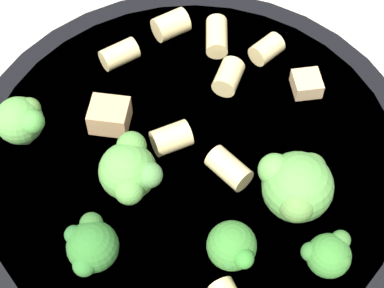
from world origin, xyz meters
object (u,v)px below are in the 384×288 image
at_px(rigatoni_0, 171,25).
at_px(chicken_chunk_0, 307,84).
at_px(broccoli_floret_0, 232,248).
at_px(broccoli_floret_1, 329,255).
at_px(broccoli_floret_2, 130,171).
at_px(broccoli_floret_5, 91,246).
at_px(rigatoni_3, 119,54).
at_px(broccoli_floret_3, 22,120).
at_px(rigatoni_1, 267,49).
at_px(rigatoni_4, 217,36).
at_px(rigatoni_7, 226,76).
at_px(chicken_chunk_1, 106,121).
at_px(pasta_bowl, 192,164).
at_px(rigatoni_6, 229,168).
at_px(broccoli_floret_4, 297,186).
at_px(rigatoni_2, 169,142).

height_order(rigatoni_0, chicken_chunk_0, rigatoni_0).
bearing_deg(broccoli_floret_0, rigatoni_0, 125.23).
bearing_deg(broccoli_floret_1, broccoli_floret_2, 178.67).
bearing_deg(broccoli_floret_5, rigatoni_3, 111.85).
bearing_deg(broccoli_floret_3, rigatoni_1, 47.31).
distance_m(broccoli_floret_1, broccoli_floret_5, 0.12).
bearing_deg(rigatoni_1, rigatoni_4, -176.03).
bearing_deg(rigatoni_7, broccoli_floret_0, -67.00).
xyz_separation_m(broccoli_floret_1, rigatoni_4, (-0.12, 0.13, -0.01)).
height_order(rigatoni_3, chicken_chunk_1, chicken_chunk_1).
xyz_separation_m(broccoli_floret_1, broccoli_floret_2, (-0.12, 0.00, 0.00)).
xyz_separation_m(pasta_bowl, rigatoni_3, (-0.07, 0.05, 0.02)).
bearing_deg(pasta_bowl, chicken_chunk_1, -175.15).
height_order(broccoli_floret_5, rigatoni_1, broccoli_floret_5).
bearing_deg(rigatoni_1, rigatoni_7, -116.04).
distance_m(broccoli_floret_3, rigatoni_6, 0.13).
distance_m(broccoli_floret_3, broccoli_floret_4, 0.17).
height_order(rigatoni_0, rigatoni_4, rigatoni_0).
height_order(rigatoni_4, chicken_chunk_1, chicken_chunk_1).
distance_m(broccoli_floret_0, rigatoni_2, 0.08).
xyz_separation_m(broccoli_floret_5, chicken_chunk_1, (-0.04, 0.08, -0.01)).
distance_m(broccoli_floret_3, rigatoni_4, 0.14).
bearing_deg(broccoli_floret_4, rigatoni_7, 134.67).
relative_size(rigatoni_0, chicken_chunk_0, 1.23).
xyz_separation_m(broccoli_floret_1, rigatoni_3, (-0.17, 0.09, -0.01)).
xyz_separation_m(pasta_bowl, rigatoni_2, (-0.01, -0.00, 0.02)).
distance_m(rigatoni_0, rigatoni_3, 0.04).
distance_m(rigatoni_1, chicken_chunk_0, 0.04).
distance_m(broccoli_floret_3, chicken_chunk_0, 0.18).
relative_size(rigatoni_3, chicken_chunk_1, 1.01).
height_order(broccoli_floret_3, rigatoni_6, broccoli_floret_3).
relative_size(broccoli_floret_1, broccoli_floret_5, 0.88).
bearing_deg(rigatoni_4, broccoli_floret_3, -122.91).
xyz_separation_m(broccoli_floret_1, rigatoni_2, (-0.11, 0.04, -0.01)).
relative_size(pasta_bowl, rigatoni_2, 12.46).
xyz_separation_m(rigatoni_0, rigatoni_7, (0.05, -0.03, -0.00)).
relative_size(pasta_bowl, chicken_chunk_1, 11.89).
relative_size(broccoli_floret_1, broccoli_floret_3, 0.90).
height_order(broccoli_floret_2, rigatoni_1, broccoli_floret_2).
xyz_separation_m(broccoli_floret_1, broccoli_floret_3, (-0.19, 0.01, 0.00)).
distance_m(rigatoni_0, rigatoni_1, 0.07).
distance_m(broccoli_floret_3, rigatoni_3, 0.08).
relative_size(broccoli_floret_1, rigatoni_0, 1.28).
bearing_deg(broccoli_floret_1, pasta_bowl, 157.31).
bearing_deg(rigatoni_7, broccoli_floret_1, -45.50).
distance_m(rigatoni_2, rigatoni_4, 0.09).
relative_size(pasta_bowl, broccoli_floret_4, 6.50).
relative_size(broccoli_floret_1, rigatoni_4, 1.02).
height_order(broccoli_floret_0, chicken_chunk_1, broccoli_floret_0).
bearing_deg(pasta_bowl, rigatoni_0, 121.95).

